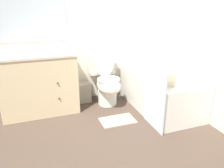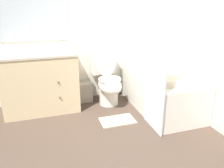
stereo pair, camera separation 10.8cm
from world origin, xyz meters
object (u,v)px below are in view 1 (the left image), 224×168
vanity_cabinet (39,83)px  bathtub (158,90)px  bath_mat (118,121)px  tissue_box (59,47)px  soap_dispenser (69,46)px  bath_towel_folded (167,81)px  wastebasket (83,92)px  hand_towel_folded (3,56)px  sink_faucet (35,48)px  toilet (107,81)px

vanity_cabinet → bathtub: (1.72, -0.45, -0.18)m
bathtub → bath_mat: (-0.76, -0.24, -0.26)m
bathtub → bath_mat: bearing=-162.6°
tissue_box → soap_dispenser: bearing=-52.4°
bath_towel_folded → bath_mat: size_ratio=0.60×
vanity_cabinet → bath_towel_folded: size_ratio=3.76×
tissue_box → bath_towel_folded: size_ratio=0.48×
vanity_cabinet → wastebasket: vanity_cabinet is taller
bath_towel_folded → bath_mat: (-0.62, 0.19, -0.57)m
soap_dispenser → hand_towel_folded: 0.86m
tissue_box → hand_towel_folded: (-0.72, -0.30, -0.01)m
soap_dispenser → hand_towel_folded: bearing=-170.8°
tissue_box → bathtub: bearing=-23.0°
hand_towel_folded → bath_towel_folded: (1.96, -0.72, -0.33)m
wastebasket → soap_dispenser: 0.84m
sink_faucet → toilet: 1.17m
vanity_cabinet → wastebasket: size_ratio=3.37×
soap_dispenser → toilet: bearing=-4.2°
sink_faucet → bath_towel_folded: size_ratio=0.50×
sink_faucet → bath_towel_folded: 1.94m
bathtub → tissue_box: (-1.38, 0.59, 0.65)m
vanity_cabinet → wastebasket: bearing=10.1°
wastebasket → bath_mat: (0.29, -0.81, -0.15)m
bathtub → sink_faucet: bearing=159.4°
bathtub → tissue_box: 1.64m
wastebasket → soap_dispenser: (-0.20, -0.15, 0.81)m
bath_mat → soap_dispenser: bearing=126.9°
hand_towel_folded → soap_dispenser: bearing=9.2°
soap_dispenser → bath_mat: soap_dispenser is taller
soap_dispenser → bath_mat: bearing=-53.1°
sink_faucet → soap_dispenser: size_ratio=0.75×
soap_dispenser → bath_towel_folded: (1.12, -0.85, -0.38)m
vanity_cabinet → bath_towel_folded: bearing=-29.3°
vanity_cabinet → hand_towel_folded: 0.63m
toilet → soap_dispenser: (-0.55, 0.04, 0.59)m
vanity_cabinet → hand_towel_folded: size_ratio=4.97×
tissue_box → bath_mat: bearing=-52.9°
hand_towel_folded → bath_mat: (1.34, -0.53, -0.90)m
vanity_cabinet → bath_mat: bearing=-35.8°
vanity_cabinet → sink_faucet: sink_faucet is taller
toilet → bathtub: toilet is taller
bathtub → bath_towel_folded: bath_towel_folded is taller
wastebasket → bath_towel_folded: bearing=-47.6°
toilet → tissue_box: tissue_box is taller
sink_faucet → soap_dispenser: (0.46, -0.22, 0.05)m
toilet → hand_towel_folded: bearing=-176.0°
vanity_cabinet → bath_mat: (0.96, -0.69, -0.44)m
wastebasket → hand_towel_folded: hand_towel_folded is taller
wastebasket → bath_mat: 0.88m
tissue_box → bath_mat: tissue_box is taller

